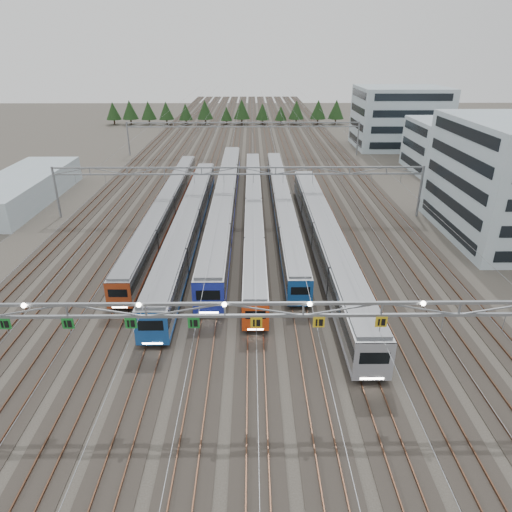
{
  "coord_description": "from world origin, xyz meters",
  "views": [
    {
      "loc": [
        1.94,
        -27.86,
        24.31
      ],
      "look_at": [
        2.4,
        17.43,
        3.5
      ],
      "focal_mm": 32.0,
      "sensor_mm": 36.0,
      "label": 1
    }
  ],
  "objects_px": {
    "train_d": "(254,207)",
    "train_f": "(324,236)",
    "depot_bldg_north": "(399,118)",
    "west_shed": "(22,189)",
    "train_c": "(225,199)",
    "train_e": "(282,202)",
    "gantry_near": "(224,313)",
    "depot_bldg_mid": "(446,146)",
    "train_a": "(166,206)",
    "gantry_far": "(243,128)",
    "gantry_mid": "(239,177)",
    "train_b": "(189,221)"
  },
  "relations": [
    {
      "from": "train_d",
      "to": "train_f",
      "type": "distance_m",
      "value": 15.65
    },
    {
      "from": "depot_bldg_north",
      "to": "west_shed",
      "type": "relative_size",
      "value": 0.73
    },
    {
      "from": "west_shed",
      "to": "train_d",
      "type": "bearing_deg",
      "value": -12.83
    },
    {
      "from": "train_c",
      "to": "train_e",
      "type": "distance_m",
      "value": 9.03
    },
    {
      "from": "gantry_near",
      "to": "depot_bldg_mid",
      "type": "distance_m",
      "value": 80.99
    },
    {
      "from": "train_c",
      "to": "train_a",
      "type": "bearing_deg",
      "value": -166.35
    },
    {
      "from": "gantry_near",
      "to": "gantry_far",
      "type": "bearing_deg",
      "value": 89.97
    },
    {
      "from": "train_a",
      "to": "west_shed",
      "type": "distance_m",
      "value": 27.35
    },
    {
      "from": "gantry_far",
      "to": "depot_bldg_north",
      "type": "distance_m",
      "value": 41.68
    },
    {
      "from": "train_d",
      "to": "train_e",
      "type": "distance_m",
      "value": 5.03
    },
    {
      "from": "train_f",
      "to": "gantry_near",
      "type": "height_order",
      "value": "gantry_near"
    },
    {
      "from": "gantry_mid",
      "to": "depot_bldg_north",
      "type": "distance_m",
      "value": 68.01
    },
    {
      "from": "train_f",
      "to": "depot_bldg_north",
      "type": "distance_m",
      "value": 74.69
    },
    {
      "from": "train_f",
      "to": "train_b",
      "type": "bearing_deg",
      "value": 161.81
    },
    {
      "from": "train_d",
      "to": "gantry_mid",
      "type": "bearing_deg",
      "value": 153.63
    },
    {
      "from": "train_d",
      "to": "west_shed",
      "type": "xyz_separation_m",
      "value": [
        -39.56,
        9.01,
        0.36
      ]
    },
    {
      "from": "gantry_far",
      "to": "train_f",
      "type": "bearing_deg",
      "value": -79.19
    },
    {
      "from": "train_e",
      "to": "depot_bldg_north",
      "type": "height_order",
      "value": "depot_bldg_north"
    },
    {
      "from": "train_a",
      "to": "gantry_mid",
      "type": "bearing_deg",
      "value": 2.1
    },
    {
      "from": "train_a",
      "to": "gantry_near",
      "type": "relative_size",
      "value": 1.0
    },
    {
      "from": "depot_bldg_mid",
      "to": "west_shed",
      "type": "bearing_deg",
      "value": -165.64
    },
    {
      "from": "train_a",
      "to": "train_e",
      "type": "relative_size",
      "value": 0.96
    },
    {
      "from": "train_a",
      "to": "train_c",
      "type": "bearing_deg",
      "value": 13.65
    },
    {
      "from": "train_f",
      "to": "train_d",
      "type": "bearing_deg",
      "value": 125.11
    },
    {
      "from": "train_c",
      "to": "depot_bldg_mid",
      "type": "distance_m",
      "value": 52.63
    },
    {
      "from": "west_shed",
      "to": "train_a",
      "type": "bearing_deg",
      "value": -17.68
    },
    {
      "from": "train_c",
      "to": "depot_bldg_north",
      "type": "relative_size",
      "value": 2.88
    },
    {
      "from": "depot_bldg_mid",
      "to": "train_c",
      "type": "bearing_deg",
      "value": -149.47
    },
    {
      "from": "train_b",
      "to": "gantry_far",
      "type": "relative_size",
      "value": 0.96
    },
    {
      "from": "gantry_near",
      "to": "west_shed",
      "type": "distance_m",
      "value": 60.97
    },
    {
      "from": "train_a",
      "to": "depot_bldg_north",
      "type": "relative_size",
      "value": 2.57
    },
    {
      "from": "gantry_near",
      "to": "gantry_mid",
      "type": "distance_m",
      "value": 40.12
    },
    {
      "from": "train_b",
      "to": "depot_bldg_mid",
      "type": "height_order",
      "value": "depot_bldg_mid"
    },
    {
      "from": "gantry_far",
      "to": "depot_bldg_mid",
      "type": "height_order",
      "value": "depot_bldg_mid"
    },
    {
      "from": "depot_bldg_mid",
      "to": "depot_bldg_north",
      "type": "distance_m",
      "value": 26.34
    },
    {
      "from": "train_a",
      "to": "train_e",
      "type": "distance_m",
      "value": 18.07
    },
    {
      "from": "train_c",
      "to": "train_e",
      "type": "xyz_separation_m",
      "value": [
        9.0,
        -0.64,
        -0.36
      ]
    },
    {
      "from": "train_a",
      "to": "train_f",
      "type": "relative_size",
      "value": 1.09
    },
    {
      "from": "train_a",
      "to": "depot_bldg_north",
      "type": "bearing_deg",
      "value": 46.72
    },
    {
      "from": "train_b",
      "to": "gantry_mid",
      "type": "distance_m",
      "value": 11.28
    },
    {
      "from": "train_b",
      "to": "train_d",
      "type": "distance_m",
      "value": 11.34
    },
    {
      "from": "train_b",
      "to": "train_d",
      "type": "height_order",
      "value": "train_b"
    },
    {
      "from": "gantry_far",
      "to": "depot_bldg_north",
      "type": "relative_size",
      "value": 2.56
    },
    {
      "from": "train_a",
      "to": "train_f",
      "type": "xyz_separation_m",
      "value": [
        22.5,
        -13.5,
        0.38
      ]
    },
    {
      "from": "train_e",
      "to": "train_f",
      "type": "distance_m",
      "value": 15.71
    },
    {
      "from": "gantry_mid",
      "to": "train_f",
      "type": "bearing_deg",
      "value": -51.05
    },
    {
      "from": "train_a",
      "to": "train_e",
      "type": "height_order",
      "value": "train_e"
    },
    {
      "from": "gantry_far",
      "to": "depot_bldg_north",
      "type": "bearing_deg",
      "value": 13.31
    },
    {
      "from": "gantry_mid",
      "to": "train_b",
      "type": "bearing_deg",
      "value": -130.15
    },
    {
      "from": "gantry_mid",
      "to": "gantry_far",
      "type": "height_order",
      "value": "same"
    }
  ]
}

